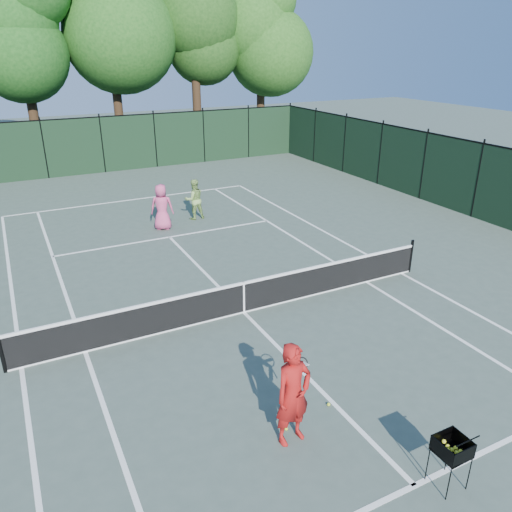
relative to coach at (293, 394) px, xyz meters
name	(u,v)px	position (x,y,z in m)	size (l,w,h in m)	color
ground	(244,312)	(1.24, 4.58, -0.99)	(90.00, 90.00, 0.00)	#435247
sideline_doubles_left	(21,368)	(-4.24, 4.58, -0.99)	(0.10, 23.77, 0.01)	white
sideline_doubles_right	(401,273)	(6.73, 4.58, -0.99)	(0.10, 23.77, 0.01)	white
sideline_singles_left	(85,352)	(-2.87, 4.58, -0.99)	(0.10, 23.77, 0.01)	white
sideline_singles_right	(366,282)	(5.36, 4.58, -0.99)	(0.10, 23.77, 0.01)	white
baseline_far	(133,200)	(1.24, 16.47, -0.99)	(10.97, 0.10, 0.01)	white
service_line_near	(415,486)	(1.24, -1.82, -0.99)	(8.23, 0.10, 0.01)	white
service_line_far	(170,237)	(1.24, 10.98, -0.99)	(8.23, 0.10, 0.01)	white
center_service_line	(244,312)	(1.24, 4.58, -0.99)	(0.10, 12.80, 0.01)	white
tennis_net	(244,297)	(1.24, 4.58, -0.51)	(11.69, 0.09, 1.06)	black
fence_far	(102,145)	(1.24, 22.58, 0.51)	(24.00, 0.05, 3.00)	black
tree_2	(18,23)	(-1.76, 26.38, 6.74)	(6.00, 6.00, 12.40)	black
tree_3	(107,0)	(3.24, 26.88, 8.01)	(7.00, 7.00, 14.45)	black
tree_4	(193,18)	(8.24, 26.18, 7.15)	(6.20, 6.20, 12.97)	black
tree_5	(261,27)	(13.24, 26.68, 6.72)	(5.80, 5.80, 12.23)	black
coach	(293,394)	(0.00, 0.00, 0.00)	(0.94, 0.74, 1.98)	#A71513
player_pink	(162,207)	(1.31, 11.95, -0.10)	(1.02, 0.86, 1.78)	#CE4879
player_green	(194,199)	(2.85, 12.57, -0.17)	(0.82, 0.65, 1.65)	#8BB359
ball_hopper	(452,447)	(1.71, -2.02, -0.21)	(0.50, 0.50, 0.93)	black
loose_ball_near_cart	(286,429)	(0.02, 0.23, -0.96)	(0.07, 0.07, 0.07)	#CDF031
loose_ball_midcourt	(329,404)	(1.11, 0.44, -0.96)	(0.07, 0.07, 0.07)	#D3E62F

